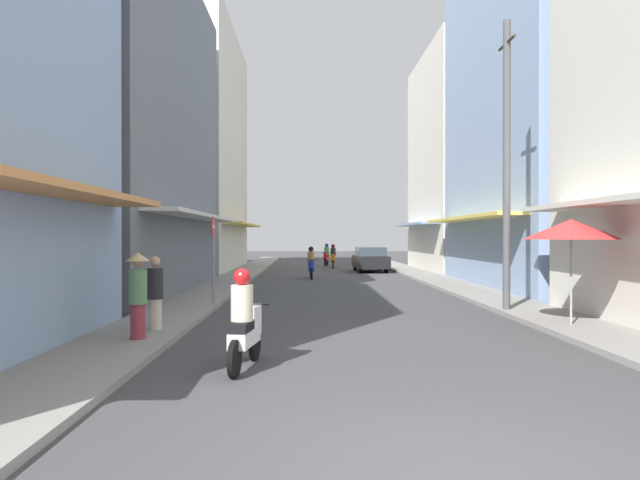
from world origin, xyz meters
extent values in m
plane|color=#424244|center=(0.00, 21.76, 0.00)|extent=(113.33, 113.33, 0.00)
cube|color=gray|center=(-4.75, 21.76, 0.06)|extent=(1.85, 59.51, 0.12)
cube|color=gray|center=(4.75, 21.76, 0.06)|extent=(1.85, 59.51, 0.12)
cube|color=#D88C4C|center=(-5.17, 4.02, 2.80)|extent=(1.10, 9.04, 0.12)
cube|color=slate|center=(-8.67, 16.71, 6.05)|extent=(6.00, 13.97, 12.10)
cube|color=silver|center=(-5.17, 16.71, 2.80)|extent=(1.10, 12.58, 0.12)
cube|color=silver|center=(-8.67, 31.33, 7.29)|extent=(6.00, 13.73, 14.58)
cube|color=#EFD159|center=(-5.17, 31.33, 2.80)|extent=(1.10, 12.35, 0.12)
cube|color=#8CA5CC|center=(8.67, 18.37, 8.12)|extent=(6.00, 11.92, 16.23)
cube|color=#EFD159|center=(5.17, 18.37, 2.80)|extent=(1.10, 10.73, 0.12)
cube|color=silver|center=(8.67, 29.94, 6.48)|extent=(6.00, 10.52, 12.96)
cube|color=#8CA5CC|center=(5.17, 29.94, 2.80)|extent=(1.10, 9.46, 0.12)
cylinder|color=black|center=(-1.04, 23.23, 0.28)|extent=(0.10, 0.56, 0.56)
cylinder|color=black|center=(-1.08, 24.48, 0.28)|extent=(0.10, 0.56, 0.56)
cube|color=#1E38B7|center=(-1.06, 23.90, 0.50)|extent=(0.31, 1.01, 0.24)
cube|color=black|center=(-1.07, 24.10, 0.70)|extent=(0.30, 0.57, 0.14)
cylinder|color=#1E38B7|center=(-1.04, 23.36, 0.70)|extent=(0.28, 0.28, 0.45)
cylinder|color=black|center=(-1.04, 23.36, 0.95)|extent=(0.55, 0.05, 0.03)
cylinder|color=#BF8C3F|center=(-1.07, 24.05, 1.05)|extent=(0.34, 0.34, 0.55)
sphere|color=black|center=(-1.07, 24.05, 1.45)|extent=(0.26, 0.26, 0.26)
cylinder|color=black|center=(-2.13, 4.77, 0.28)|extent=(0.16, 0.57, 0.56)
cylinder|color=black|center=(-2.32, 3.53, 0.28)|extent=(0.16, 0.57, 0.56)
cube|color=silver|center=(-2.23, 4.10, 0.50)|extent=(0.42, 1.03, 0.24)
cube|color=black|center=(-2.26, 3.90, 0.70)|extent=(0.36, 0.60, 0.14)
cylinder|color=silver|center=(-2.15, 4.64, 0.70)|extent=(0.28, 0.28, 0.45)
cylinder|color=black|center=(-2.15, 4.64, 0.95)|extent=(0.55, 0.11, 0.03)
cylinder|color=beige|center=(-2.25, 3.95, 1.05)|extent=(0.34, 0.34, 0.55)
sphere|color=red|center=(-2.25, 3.95, 1.45)|extent=(0.26, 0.26, 0.26)
cylinder|color=black|center=(0.42, 33.03, 0.28)|extent=(0.11, 0.56, 0.56)
cylinder|color=black|center=(0.48, 34.27, 0.28)|extent=(0.11, 0.56, 0.56)
cube|color=orange|center=(0.45, 33.70, 0.50)|extent=(0.33, 1.01, 0.24)
cube|color=black|center=(0.46, 33.90, 0.70)|extent=(0.31, 0.57, 0.14)
cylinder|color=orange|center=(0.42, 33.15, 0.70)|extent=(0.28, 0.28, 0.45)
cylinder|color=black|center=(0.42, 33.15, 0.95)|extent=(0.55, 0.06, 0.03)
cylinder|color=#262628|center=(0.46, 33.85, 1.05)|extent=(0.34, 0.34, 0.55)
sphere|color=maroon|center=(0.46, 33.85, 1.45)|extent=(0.26, 0.26, 0.26)
cylinder|color=black|center=(0.00, 35.95, 0.28)|extent=(0.17, 0.57, 0.56)
cylinder|color=black|center=(0.20, 37.18, 0.28)|extent=(0.17, 0.57, 0.56)
cube|color=red|center=(0.11, 36.61, 0.50)|extent=(0.44, 1.03, 0.24)
cube|color=black|center=(0.14, 36.81, 0.70)|extent=(0.37, 0.60, 0.14)
cylinder|color=red|center=(0.02, 36.07, 0.70)|extent=(0.28, 0.28, 0.45)
cylinder|color=black|center=(0.02, 36.07, 0.95)|extent=(0.55, 0.12, 0.03)
cylinder|color=#598C59|center=(0.13, 36.76, 1.05)|extent=(0.34, 0.34, 0.55)
sphere|color=#1E38B7|center=(0.13, 36.76, 1.45)|extent=(0.26, 0.26, 0.26)
cylinder|color=black|center=(2.49, 39.23, 0.28)|extent=(0.18, 0.57, 0.56)
cylinder|color=black|center=(2.72, 38.01, 0.28)|extent=(0.18, 0.57, 0.56)
cube|color=#197233|center=(2.61, 38.57, 0.50)|extent=(0.46, 1.03, 0.24)
cube|color=black|center=(2.65, 38.37, 0.70)|extent=(0.38, 0.60, 0.14)
cylinder|color=#197233|center=(2.51, 39.11, 0.70)|extent=(0.28, 0.28, 0.45)
cylinder|color=black|center=(2.51, 39.11, 0.95)|extent=(0.55, 0.13, 0.03)
cube|color=black|center=(2.46, 29.55, 0.60)|extent=(1.89, 4.16, 0.70)
cube|color=#333D47|center=(2.47, 29.40, 1.15)|extent=(1.67, 2.15, 0.60)
cylinder|color=black|center=(1.67, 30.77, 0.32)|extent=(0.20, 0.65, 0.64)
cylinder|color=black|center=(3.17, 30.82, 0.32)|extent=(0.20, 0.65, 0.64)
cylinder|color=black|center=(1.75, 28.27, 0.32)|extent=(0.20, 0.65, 0.64)
cylinder|color=black|center=(3.25, 28.32, 0.32)|extent=(0.20, 0.65, 0.64)
cylinder|color=#99333F|center=(-4.47, 6.20, 0.39)|extent=(0.28, 0.28, 0.78)
cylinder|color=#598C59|center=(-4.47, 6.20, 1.11)|extent=(0.34, 0.34, 0.66)
sphere|color=tan|center=(-4.47, 6.20, 1.58)|extent=(0.22, 0.22, 0.22)
cone|color=#D1B77A|center=(-4.47, 6.20, 1.68)|extent=(0.44, 0.44, 0.16)
cylinder|color=beige|center=(-4.45, 7.34, 0.38)|extent=(0.28, 0.28, 0.76)
cylinder|color=#262628|center=(-4.45, 7.34, 1.08)|extent=(0.34, 0.34, 0.64)
sphere|color=tan|center=(-4.45, 7.34, 1.54)|extent=(0.22, 0.22, 0.22)
cylinder|color=#99999E|center=(4.56, 7.79, 1.14)|extent=(0.05, 0.05, 2.28)
cone|color=#BF3333|center=(4.56, 7.79, 2.23)|extent=(2.07, 2.07, 0.45)
cylinder|color=#4C4C4F|center=(4.08, 10.57, 3.92)|extent=(0.20, 0.20, 7.84)
cylinder|color=#3F382D|center=(4.08, 10.57, 7.24)|extent=(0.08, 1.20, 0.08)
cylinder|color=gray|center=(-3.98, 12.02, 1.30)|extent=(0.07, 0.07, 2.60)
cylinder|color=red|center=(-3.98, 12.02, 2.35)|extent=(0.02, 0.60, 0.60)
cube|color=white|center=(-3.98, 12.02, 2.35)|extent=(0.03, 0.40, 0.10)
camera|label=1|loc=(-1.26, -5.01, 2.06)|focal=33.00mm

